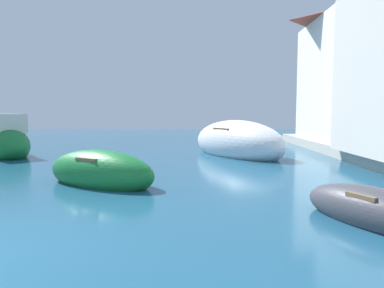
% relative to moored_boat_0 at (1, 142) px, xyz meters
% --- Properties ---
extents(quay_promenade, '(44.00, 32.00, 0.50)m').
position_rel_moored_boat_0_xyz_m(quay_promenade, '(10.03, -12.69, -0.41)').
color(quay_promenade, '#ADA89E').
rests_on(quay_promenade, ground).
extents(moored_boat_0, '(5.13, 5.29, 2.45)m').
position_rel_moored_boat_0_xyz_m(moored_boat_0, '(0.00, 0.00, 0.00)').
color(moored_boat_0, '#197233').
rests_on(moored_boat_0, ground).
extents(moored_boat_2, '(3.97, 3.08, 1.30)m').
position_rel_moored_boat_0_xyz_m(moored_boat_2, '(6.65, -6.85, -0.30)').
color(moored_boat_2, '#197233').
rests_on(moored_boat_2, ground).
extents(moored_boat_3, '(5.28, 6.69, 2.20)m').
position_rel_moored_boat_0_xyz_m(moored_boat_3, '(11.35, 0.43, -0.05)').
color(moored_boat_3, white).
rests_on(moored_boat_3, ground).
extents(moored_boat_7, '(2.30, 3.18, 0.91)m').
position_rel_moored_boat_0_xyz_m(moored_boat_7, '(12.74, -10.47, -0.41)').
color(moored_boat_7, '#3F3F47').
rests_on(moored_boat_7, ground).
extents(waterfront_building_annex, '(6.02, 6.77, 7.70)m').
position_rel_moored_boat_0_xyz_m(waterfront_building_annex, '(18.72, 3.51, 3.74)').
color(waterfront_building_annex, white).
rests_on(waterfront_building_annex, quay_promenade).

